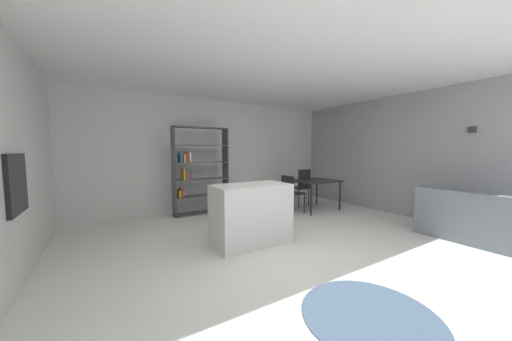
{
  "coord_description": "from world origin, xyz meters",
  "views": [
    {
      "loc": [
        -2.15,
        -2.88,
        1.46
      ],
      "look_at": [
        0.14,
        0.88,
        1.11
      ],
      "focal_mm": 17.53,
      "sensor_mm": 36.0,
      "label": 1
    }
  ],
  "objects_px": {
    "dining_chair_far": "(302,184)",
    "sofa": "(495,227)",
    "open_bookshelf": "(197,171)",
    "dining_chair_island_side": "(291,191)",
    "built_in_oven": "(16,184)",
    "dining_table": "(314,183)",
    "kitchen_island": "(251,214)"
  },
  "relations": [
    {
      "from": "dining_chair_far",
      "to": "sofa",
      "type": "distance_m",
      "value": 3.7
    },
    {
      "from": "open_bookshelf",
      "to": "dining_chair_far",
      "type": "relative_size",
      "value": 2.04
    },
    {
      "from": "open_bookshelf",
      "to": "dining_chair_island_side",
      "type": "distance_m",
      "value": 2.2
    },
    {
      "from": "dining_chair_island_side",
      "to": "built_in_oven",
      "type": "bearing_deg",
      "value": 98.91
    },
    {
      "from": "built_in_oven",
      "to": "dining_table",
      "type": "distance_m",
      "value": 5.3
    },
    {
      "from": "built_in_oven",
      "to": "open_bookshelf",
      "type": "height_order",
      "value": "open_bookshelf"
    },
    {
      "from": "dining_chair_far",
      "to": "dining_chair_island_side",
      "type": "height_order",
      "value": "dining_chair_far"
    },
    {
      "from": "sofa",
      "to": "dining_chair_island_side",
      "type": "bearing_deg",
      "value": 24.46
    },
    {
      "from": "sofa",
      "to": "dining_chair_far",
      "type": "bearing_deg",
      "value": 10.75
    },
    {
      "from": "built_in_oven",
      "to": "sofa",
      "type": "xyz_separation_m",
      "value": [
        5.87,
        -2.14,
        -0.84
      ]
    },
    {
      "from": "kitchen_island",
      "to": "dining_chair_far",
      "type": "bearing_deg",
      "value": 32.9
    },
    {
      "from": "dining_chair_island_side",
      "to": "sofa",
      "type": "xyz_separation_m",
      "value": [
        1.44,
        -3.16,
        -0.25
      ]
    },
    {
      "from": "kitchen_island",
      "to": "open_bookshelf",
      "type": "bearing_deg",
      "value": 92.8
    },
    {
      "from": "dining_chair_island_side",
      "to": "sofa",
      "type": "bearing_deg",
      "value": -159.49
    },
    {
      "from": "dining_chair_island_side",
      "to": "dining_chair_far",
      "type": "bearing_deg",
      "value": -61.73
    },
    {
      "from": "kitchen_island",
      "to": "dining_chair_far",
      "type": "relative_size",
      "value": 1.22
    },
    {
      "from": "built_in_oven",
      "to": "dining_chair_island_side",
      "type": "height_order",
      "value": "built_in_oven"
    },
    {
      "from": "kitchen_island",
      "to": "dining_table",
      "type": "bearing_deg",
      "value": 24.67
    },
    {
      "from": "open_bookshelf",
      "to": "sofa",
      "type": "bearing_deg",
      "value": -52.64
    },
    {
      "from": "dining_table",
      "to": "sofa",
      "type": "xyz_separation_m",
      "value": [
        0.69,
        -3.16,
        -0.38
      ]
    },
    {
      "from": "kitchen_island",
      "to": "dining_chair_far",
      "type": "xyz_separation_m",
      "value": [
        2.47,
        1.6,
        0.1
      ]
    },
    {
      "from": "built_in_oven",
      "to": "dining_chair_far",
      "type": "distance_m",
      "value": 5.42
    },
    {
      "from": "built_in_oven",
      "to": "open_bookshelf",
      "type": "bearing_deg",
      "value": 39.46
    },
    {
      "from": "built_in_oven",
      "to": "dining_chair_far",
      "type": "xyz_separation_m",
      "value": [
        5.18,
        1.48,
        -0.55
      ]
    },
    {
      "from": "dining_chair_island_side",
      "to": "open_bookshelf",
      "type": "bearing_deg",
      "value": 54.48
    },
    {
      "from": "built_in_oven",
      "to": "dining_chair_island_side",
      "type": "bearing_deg",
      "value": 12.87
    },
    {
      "from": "open_bookshelf",
      "to": "dining_table",
      "type": "bearing_deg",
      "value": -23.49
    },
    {
      "from": "sofa",
      "to": "kitchen_island",
      "type": "bearing_deg",
      "value": 57.3
    },
    {
      "from": "built_in_oven",
      "to": "sofa",
      "type": "bearing_deg",
      "value": -20.06
    },
    {
      "from": "built_in_oven",
      "to": "dining_table",
      "type": "xyz_separation_m",
      "value": [
        5.18,
        1.02,
        -0.46
      ]
    },
    {
      "from": "kitchen_island",
      "to": "dining_table",
      "type": "relative_size",
      "value": 1.11
    },
    {
      "from": "kitchen_island",
      "to": "open_bookshelf",
      "type": "distance_m",
      "value": 2.32
    }
  ]
}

